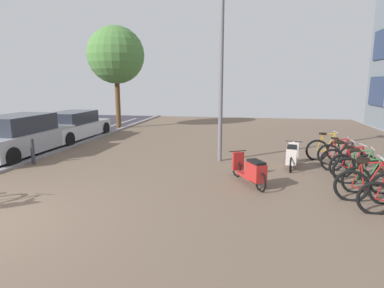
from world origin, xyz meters
name	(u,v)px	position (x,y,z in m)	size (l,w,h in m)	color
ground	(50,234)	(1.43, 0.00, -0.02)	(21.00, 40.00, 0.13)	black
bicycle_rack_01	(369,187)	(7.43, 2.57, 0.36)	(1.43, 0.48, 1.03)	black
bicycle_rack_02	(369,180)	(7.67, 3.24, 0.33)	(1.29, 0.48, 0.94)	black
bicycle_rack_03	(361,171)	(7.68, 3.90, 0.36)	(1.39, 0.48, 1.02)	black
bicycle_rack_04	(354,166)	(7.70, 4.56, 0.34)	(1.35, 0.48, 0.97)	black
bicycle_rack_05	(344,160)	(7.61, 5.22, 0.34)	(1.35, 0.48, 0.97)	black
bicycle_rack_06	(339,155)	(7.66, 5.89, 0.34)	(1.31, 0.49, 0.97)	black
bicycle_rack_07	(327,150)	(7.43, 6.55, 0.36)	(1.43, 0.48, 1.03)	black
scooter_near	(292,156)	(6.13, 5.29, 0.39)	(0.62, 1.74, 0.77)	black
scooter_mid	(251,171)	(4.90, 3.35, 0.38)	(1.00, 1.65, 0.78)	black
parked_car_near	(21,136)	(-3.35, 5.46, 0.70)	(1.90, 4.25, 1.47)	#A2A4A9
parked_car_far	(72,126)	(-3.30, 8.80, 0.62)	(1.85, 4.42, 1.30)	silver
lamp_post	(221,63)	(3.86, 5.85, 3.22)	(0.20, 0.52, 5.80)	slate
street_tree	(116,55)	(-2.75, 12.83, 4.13)	(3.19, 3.19, 5.75)	brown
bollard_far	(33,152)	(-2.05, 4.29, 0.42)	(0.12, 0.12, 0.83)	#38383D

